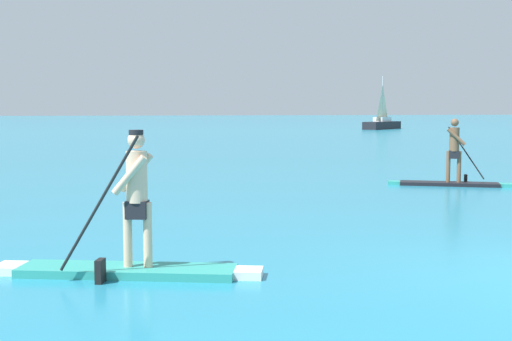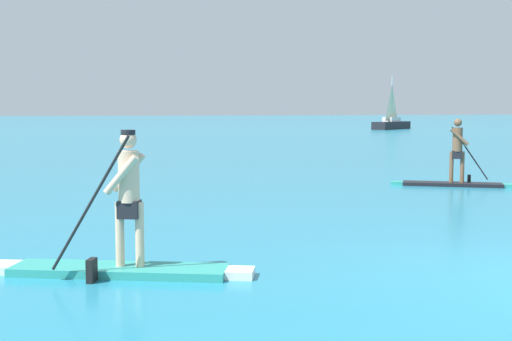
% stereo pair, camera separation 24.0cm
% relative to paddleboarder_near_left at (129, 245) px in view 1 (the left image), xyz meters
% --- Properties ---
extents(paddleboarder_near_left, '(3.32, 1.51, 1.84)m').
position_rel_paddleboarder_near_left_xyz_m(paddleboarder_near_left, '(0.00, 0.00, 0.00)').
color(paddleboarder_near_left, teal).
rests_on(paddleboarder_near_left, ground).
extents(paddleboarder_far_right, '(3.06, 1.83, 1.86)m').
position_rel_paddleboarder_near_left_xyz_m(paddleboarder_far_right, '(9.16, 7.97, 0.04)').
color(paddleboarder_far_right, black).
rests_on(paddleboarder_far_right, ground).
extents(sailboat_right_horizon, '(5.79, 5.30, 5.48)m').
position_rel_paddleboarder_near_left_xyz_m(sailboat_right_horizon, '(29.99, 57.14, 0.32)').
color(sailboat_right_horizon, black).
rests_on(sailboat_right_horizon, ground).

